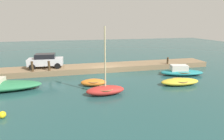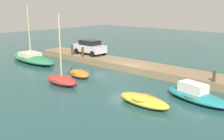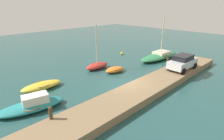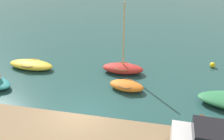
{
  "view_description": "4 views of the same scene",
  "coord_description": "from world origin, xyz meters",
  "px_view_note": "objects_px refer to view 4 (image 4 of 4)",
  "views": [
    {
      "loc": [
        4.25,
        19.71,
        5.73
      ],
      "look_at": [
        -0.03,
        1.81,
        0.93
      ],
      "focal_mm": 29.5,
      "sensor_mm": 36.0,
      "label": 1
    },
    {
      "loc": [
        -14.81,
        18.19,
        6.13
      ],
      "look_at": [
        -0.47,
        2.26,
        0.84
      ],
      "focal_mm": 42.94,
      "sensor_mm": 36.0,
      "label": 2
    },
    {
      "loc": [
        -11.86,
        -10.15,
        7.35
      ],
      "look_at": [
        0.36,
        2.2,
        1.07
      ],
      "focal_mm": 29.07,
      "sensor_mm": 36.0,
      "label": 3
    },
    {
      "loc": [
        3.99,
        -10.71,
        9.16
      ],
      "look_at": [
        1.11,
        3.63,
        1.37
      ],
      "focal_mm": 39.62,
      "sensor_mm": 36.0,
      "label": 4
    }
  ],
  "objects_px": {
    "rowboat_red": "(123,68)",
    "dinghy_orange": "(127,86)",
    "marker_buoy": "(213,65)",
    "rowboat_yellow": "(31,65)",
    "mooring_post_mid_west": "(200,124)"
  },
  "relations": [
    {
      "from": "rowboat_red",
      "to": "dinghy_orange",
      "type": "bearing_deg",
      "value": -75.8
    },
    {
      "from": "marker_buoy",
      "to": "dinghy_orange",
      "type": "bearing_deg",
      "value": -143.57
    },
    {
      "from": "rowboat_yellow",
      "to": "marker_buoy",
      "type": "xyz_separation_m",
      "value": [
        14.22,
        2.98,
        -0.09
      ]
    },
    {
      "from": "rowboat_red",
      "to": "dinghy_orange",
      "type": "height_order",
      "value": "rowboat_red"
    },
    {
      "from": "rowboat_red",
      "to": "marker_buoy",
      "type": "distance_m",
      "value": 7.29
    },
    {
      "from": "rowboat_red",
      "to": "marker_buoy",
      "type": "relative_size",
      "value": 12.59
    },
    {
      "from": "dinghy_orange",
      "to": "rowboat_yellow",
      "type": "height_order",
      "value": "dinghy_orange"
    },
    {
      "from": "rowboat_red",
      "to": "dinghy_orange",
      "type": "relative_size",
      "value": 2.14
    },
    {
      "from": "marker_buoy",
      "to": "rowboat_yellow",
      "type": "bearing_deg",
      "value": -168.15
    },
    {
      "from": "mooring_post_mid_west",
      "to": "dinghy_orange",
      "type": "bearing_deg",
      "value": 135.19
    },
    {
      "from": "rowboat_red",
      "to": "rowboat_yellow",
      "type": "height_order",
      "value": "rowboat_red"
    },
    {
      "from": "rowboat_red",
      "to": "mooring_post_mid_west",
      "type": "distance_m",
      "value": 8.22
    },
    {
      "from": "dinghy_orange",
      "to": "rowboat_yellow",
      "type": "bearing_deg",
      "value": 177.83
    },
    {
      "from": "rowboat_yellow",
      "to": "mooring_post_mid_west",
      "type": "distance_m",
      "value": 13.53
    },
    {
      "from": "rowboat_red",
      "to": "rowboat_yellow",
      "type": "distance_m",
      "value": 7.32
    }
  ]
}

